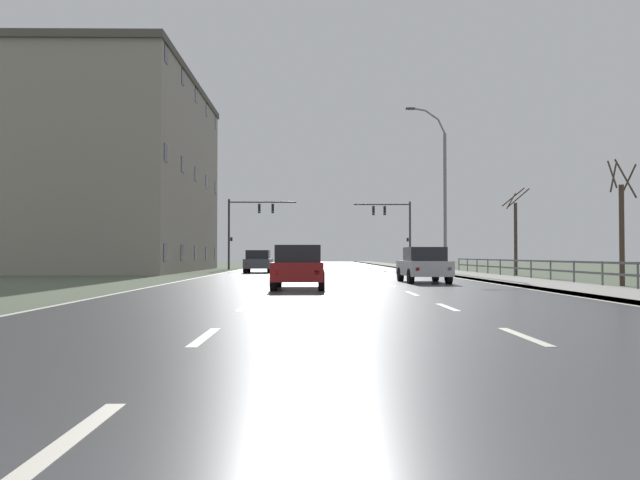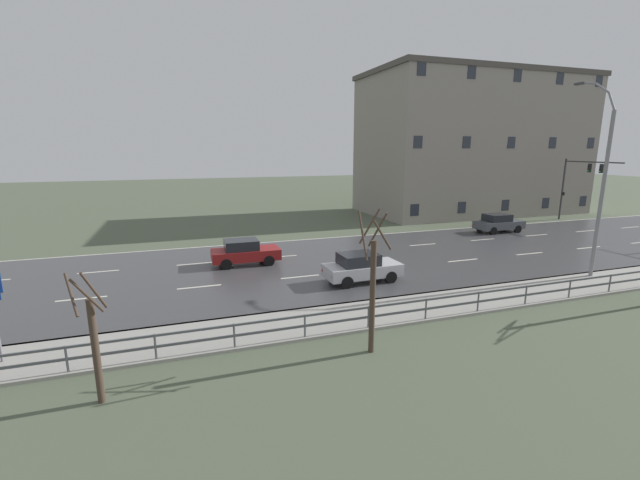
{
  "view_description": "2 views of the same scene",
  "coord_description": "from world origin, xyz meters",
  "px_view_note": "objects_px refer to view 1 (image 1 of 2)",
  "views": [
    {
      "loc": [
        -0.77,
        -2.16,
        1.21
      ],
      "look_at": [
        -0.14,
        50.69,
        2.46
      ],
      "focal_mm": 36.72,
      "sensor_mm": 36.0,
      "label": 1
    },
    {
      "loc": [
        23.73,
        17.5,
        7.01
      ],
      "look_at": [
        0.0,
        25.57,
        1.49
      ],
      "focal_mm": 23.44,
      "sensor_mm": 36.0,
      "label": 2
    }
  ],
  "objects_px": {
    "street_lamp_midground": "(442,193)",
    "car_near_left": "(299,267)",
    "car_mid_centre": "(424,265)",
    "car_far_right": "(258,261)",
    "brick_building": "(120,176)",
    "traffic_signal_left": "(246,221)",
    "traffic_signal_right": "(396,223)"
  },
  "relations": [
    {
      "from": "traffic_signal_right",
      "to": "car_far_right",
      "type": "bearing_deg",
      "value": -131.92
    },
    {
      "from": "car_far_right",
      "to": "traffic_signal_right",
      "type": "bearing_deg",
      "value": 47.99
    },
    {
      "from": "car_mid_centre",
      "to": "traffic_signal_right",
      "type": "bearing_deg",
      "value": 83.17
    },
    {
      "from": "car_mid_centre",
      "to": "brick_building",
      "type": "xyz_separation_m",
      "value": [
        -19.89,
        22.16,
        6.61
      ]
    },
    {
      "from": "car_near_left",
      "to": "car_mid_centre",
      "type": "relative_size",
      "value": 0.99
    },
    {
      "from": "traffic_signal_right",
      "to": "car_near_left",
      "type": "relative_size",
      "value": 1.45
    },
    {
      "from": "street_lamp_midground",
      "to": "car_near_left",
      "type": "bearing_deg",
      "value": -116.15
    },
    {
      "from": "car_near_left",
      "to": "car_mid_centre",
      "type": "bearing_deg",
      "value": 45.8
    },
    {
      "from": "traffic_signal_right",
      "to": "car_mid_centre",
      "type": "xyz_separation_m",
      "value": [
        -2.52,
        -29.06,
        -3.31
      ]
    },
    {
      "from": "traffic_signal_left",
      "to": "street_lamp_midground",
      "type": "bearing_deg",
      "value": -47.18
    },
    {
      "from": "traffic_signal_left",
      "to": "brick_building",
      "type": "relative_size",
      "value": 0.25
    },
    {
      "from": "car_mid_centre",
      "to": "car_far_right",
      "type": "height_order",
      "value": "same"
    },
    {
      "from": "street_lamp_midground",
      "to": "traffic_signal_right",
      "type": "relative_size",
      "value": 1.77
    },
    {
      "from": "car_near_left",
      "to": "car_far_right",
      "type": "distance_m",
      "value": 22.27
    },
    {
      "from": "car_far_right",
      "to": "traffic_signal_left",
      "type": "bearing_deg",
      "value": 100.22
    },
    {
      "from": "traffic_signal_right",
      "to": "car_far_right",
      "type": "xyz_separation_m",
      "value": [
        -11.15,
        -12.42,
        -3.31
      ]
    },
    {
      "from": "traffic_signal_left",
      "to": "car_mid_centre",
      "type": "bearing_deg",
      "value": -68.82
    },
    {
      "from": "traffic_signal_left",
      "to": "car_mid_centre",
      "type": "height_order",
      "value": "traffic_signal_left"
    },
    {
      "from": "traffic_signal_right",
      "to": "car_far_right",
      "type": "relative_size",
      "value": 1.46
    },
    {
      "from": "car_mid_centre",
      "to": "car_far_right",
      "type": "bearing_deg",
      "value": 115.53
    },
    {
      "from": "street_lamp_midground",
      "to": "brick_building",
      "type": "relative_size",
      "value": 0.45
    },
    {
      "from": "street_lamp_midground",
      "to": "car_near_left",
      "type": "relative_size",
      "value": 2.57
    },
    {
      "from": "street_lamp_midground",
      "to": "traffic_signal_right",
      "type": "bearing_deg",
      "value": 92.67
    },
    {
      "from": "traffic_signal_right",
      "to": "car_near_left",
      "type": "xyz_separation_m",
      "value": [
        -7.9,
        -34.45,
        -3.31
      ]
    },
    {
      "from": "car_near_left",
      "to": "brick_building",
      "type": "bearing_deg",
      "value": 118.56
    },
    {
      "from": "car_mid_centre",
      "to": "car_far_right",
      "type": "xyz_separation_m",
      "value": [
        -8.63,
        16.65,
        0.0
      ]
    },
    {
      "from": "brick_building",
      "to": "traffic_signal_right",
      "type": "bearing_deg",
      "value": 17.14
    },
    {
      "from": "street_lamp_midground",
      "to": "car_near_left",
      "type": "xyz_separation_m",
      "value": [
        -8.68,
        -17.69,
        -4.37
      ]
    },
    {
      "from": "brick_building",
      "to": "street_lamp_midground",
      "type": "bearing_deg",
      "value": -23.03
    },
    {
      "from": "brick_building",
      "to": "car_far_right",
      "type": "bearing_deg",
      "value": -26.08
    },
    {
      "from": "traffic_signal_right",
      "to": "car_far_right",
      "type": "distance_m",
      "value": 17.01
    },
    {
      "from": "car_mid_centre",
      "to": "car_far_right",
      "type": "distance_m",
      "value": 18.75
    }
  ]
}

